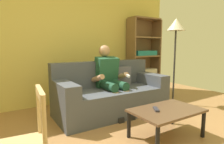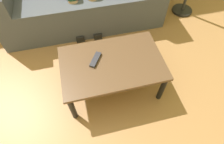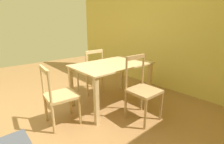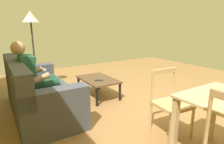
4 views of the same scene
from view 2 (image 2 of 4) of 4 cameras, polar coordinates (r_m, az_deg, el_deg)
The scene contains 2 objects.
coffee_table at distance 1.70m, azimuth -0.00°, elevation 2.03°, with size 0.92×0.59×0.38m.
tv_remote at distance 1.67m, azimuth -5.10°, elevation 3.83°, with size 0.05×0.17×0.02m, color #2D2D38.
Camera 2 is at (0.81, -0.60, 1.69)m, focal length 29.78 mm.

